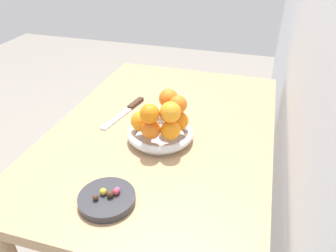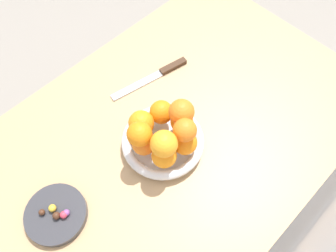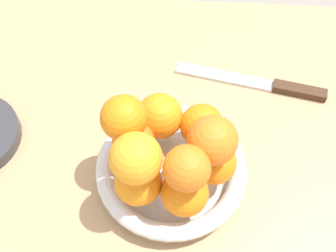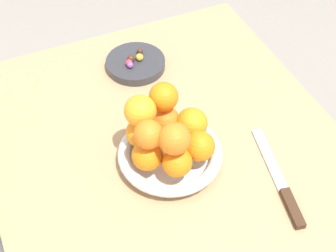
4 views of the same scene
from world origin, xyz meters
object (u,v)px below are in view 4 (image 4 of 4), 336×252
orange_6 (174,139)px  candy_ball_4 (131,59)px  orange_0 (147,155)px  candy_ball_2 (130,65)px  candy_dish (136,64)px  knife (281,184)px  candy_ball_0 (129,63)px  fruit_bowl (170,155)px  orange_4 (164,121)px  orange_8 (140,111)px  dining_table (189,209)px  candy_ball_3 (140,51)px  candy_ball_1 (140,57)px  orange_2 (200,146)px  orange_3 (192,124)px  orange_7 (165,96)px  orange_5 (141,133)px  orange_1 (177,162)px  orange_9 (148,134)px

orange_6 → candy_ball_4: bearing=-7.5°
orange_0 → candy_ball_2: 0.33m
candy_dish → orange_6: bearing=170.8°
orange_0 → knife: (-0.13, -0.24, -0.07)m
candy_ball_0 → candy_ball_2: (-0.01, 0.00, -0.00)m
fruit_bowl → orange_4: 0.07m
orange_8 → fruit_bowl: bearing=-130.8°
orange_8 → knife: (-0.19, -0.23, -0.13)m
dining_table → knife: (-0.08, -0.17, 0.09)m
orange_0 → candy_ball_3: orange_0 is taller
candy_ball_1 → candy_ball_2: size_ratio=1.18×
candy_ball_1 → knife: (-0.46, -0.13, -0.03)m
orange_2 → candy_ball_4: orange_2 is taller
candy_ball_1 → candy_ball_4: size_ratio=1.01×
candy_dish → orange_3: orange_3 is taller
dining_table → fruit_bowl: size_ratio=4.99×
dining_table → orange_2: orange_2 is taller
fruit_bowl → orange_8: 0.13m
orange_7 → candy_ball_1: orange_7 is taller
orange_6 → orange_4: bearing=-13.3°
orange_0 → candy_ball_1: orange_0 is taller
candy_ball_0 → orange_5: bearing=164.8°
orange_6 → orange_0: bearing=55.3°
candy_ball_4 → orange_0: bearing=164.6°
candy_ball_0 → knife: (-0.45, -0.16, -0.03)m
orange_5 → orange_1: bearing=-160.3°
candy_ball_4 → orange_6: bearing=172.5°
candy_ball_1 → candy_ball_4: bearing=80.2°
orange_8 → orange_9: size_ratio=1.12×
candy_ball_4 → candy_ball_1: bearing=-99.8°
candy_dish → knife: size_ratio=0.58×
candy_ball_1 → candy_ball_2: (-0.02, 0.03, -0.00)m
orange_1 → candy_ball_0: size_ratio=3.38×
fruit_bowl → candy_dish: size_ratio=1.48×
candy_dish → candy_ball_0: size_ratio=8.33×
orange_9 → knife: 0.30m
orange_2 → orange_6: 0.09m
orange_4 → knife: orange_4 is taller
candy_dish → orange_5: 0.30m
orange_0 → dining_table: bearing=-127.0°
orange_2 → candy_ball_1: bearing=-1.4°
candy_ball_0 → orange_9: bearing=166.4°
orange_9 → orange_6: bearing=-126.9°
orange_2 → candy_ball_0: 0.35m
candy_ball_4 → candy_ball_2: bearing=153.8°
orange_9 → orange_1: bearing=-131.5°
orange_2 → orange_6: orange_6 is taller
orange_9 → fruit_bowl: bearing=-69.3°
orange_1 → candy_ball_1: bearing=-10.2°
orange_9 → orange_2: bearing=-101.2°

